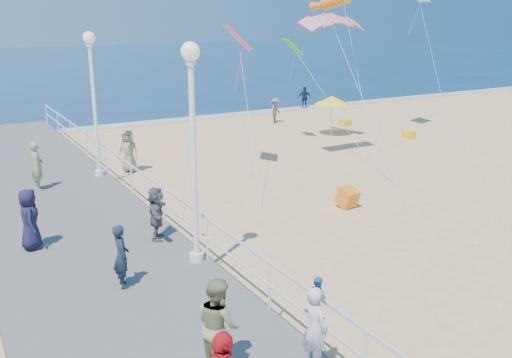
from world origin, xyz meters
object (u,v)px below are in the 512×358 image
woman_holding_toddler (315,327)px  beach_walker_b (305,98)px  spectator_6 (37,166)px  beach_chair_right (409,135)px  lamp_post_mid (193,132)px  beach_walker_c (128,151)px  box_kite (348,199)px  beach_walker_a (276,110)px  spectator_0 (121,256)px  beach_umbrella (332,100)px  beach_chair_left (345,123)px  spectator_1 (218,325)px  spectator_4 (29,219)px  lamp_post_far (93,89)px  toddler_held (317,297)px  spectator_5 (156,213)px

woman_holding_toddler → beach_walker_b: woman_holding_toddler is taller
spectator_6 → beach_chair_right: size_ratio=3.10×
lamp_post_mid → beach_walker_c: 10.83m
box_kite → beach_walker_c: bearing=115.2°
spectator_6 → beach_walker_a: size_ratio=1.12×
beach_walker_a → box_kite: beach_walker_a is taller
spectator_0 → beach_walker_a: size_ratio=0.96×
spectator_6 → beach_walker_a: spectator_6 is taller
beach_umbrella → lamp_post_mid: bearing=-137.7°
woman_holding_toddler → box_kite: woman_holding_toddler is taller
beach_chair_left → spectator_0: bearing=-141.1°
beach_chair_right → box_kite: bearing=-143.7°
woman_holding_toddler → beach_walker_b: (17.31, 25.43, -0.40)m
spectator_1 → beach_walker_a: spectator_1 is taller
spectator_0 → beach_walker_a: 22.55m
spectator_0 → beach_chair_left: spectator_0 is taller
spectator_4 → beach_walker_c: spectator_4 is taller
beach_walker_a → beach_chair_right: 8.19m
beach_chair_left → lamp_post_far: bearing=-162.9°
lamp_post_far → beach_umbrella: (13.28, 3.07, -1.75)m
lamp_post_mid → beach_umbrella: size_ratio=2.49×
toddler_held → spectator_4: 8.54m
beach_chair_right → lamp_post_mid: bearing=-150.0°
lamp_post_mid → beach_walker_a: bearing=52.9°
beach_walker_a → lamp_post_far: bearing=176.7°
spectator_4 → spectator_6: (1.11, 5.39, 0.04)m
spectator_0 → beach_umbrella: bearing=-47.3°
woman_holding_toddler → spectator_6: size_ratio=0.88×
beach_umbrella → spectator_5: bearing=-143.1°
woman_holding_toddler → box_kite: (6.59, 7.30, -0.85)m
beach_walker_c → beach_umbrella: beach_umbrella is taller
spectator_6 → beach_umbrella: size_ratio=0.80×
lamp_post_mid → beach_umbrella: (13.28, 12.07, -1.75)m
lamp_post_far → beach_walker_c: size_ratio=3.03×
spectator_1 → beach_walker_a: bearing=-37.8°
spectator_5 → box_kite: (6.88, 0.37, -0.84)m
lamp_post_mid → spectator_1: 5.18m
lamp_post_mid → beach_umbrella: 18.03m
woman_holding_toddler → spectator_4: (-3.37, 7.92, 0.06)m
woman_holding_toddler → spectator_6: spectator_6 is taller
lamp_post_far → spectator_1: 13.63m
beach_walker_a → box_kite: 15.71m
beach_walker_b → box_kite: (-10.72, -18.13, -0.45)m
spectator_6 → beach_walker_b: (19.57, 12.12, -0.50)m
lamp_post_mid → beach_chair_right: size_ratio=9.67×
beach_walker_b → beach_chair_right: (-0.86, -10.90, -0.55)m
woman_holding_toddler → beach_walker_c: (1.62, 15.42, -0.28)m
lamp_post_mid → woman_holding_toddler: (-0.05, -5.07, -2.51)m
lamp_post_mid → toddler_held: (0.10, -4.92, -2.04)m
beach_walker_b → beach_chair_left: size_ratio=2.74×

